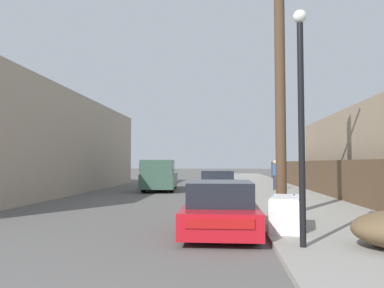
# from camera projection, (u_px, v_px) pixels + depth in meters

# --- Properties ---
(sidewalk_curb) EXTENTS (4.20, 63.00, 0.12)m
(sidewalk_curb) POSITION_uv_depth(u_px,v_px,m) (269.00, 187.00, 25.15)
(sidewalk_curb) COLOR gray
(sidewalk_curb) RESTS_ON ground
(discarded_fridge) EXTENTS (0.97, 1.66, 0.80)m
(discarded_fridge) POSITION_uv_depth(u_px,v_px,m) (286.00, 213.00, 8.84)
(discarded_fridge) COLOR white
(discarded_fridge) RESTS_ON sidewalk_curb
(parked_sports_car_red) EXTENTS (1.75, 4.23, 1.25)m
(parked_sports_car_red) POSITION_uv_depth(u_px,v_px,m) (221.00, 209.00, 9.23)
(parked_sports_car_red) COLOR red
(parked_sports_car_red) RESTS_ON ground
(car_parked_mid) EXTENTS (1.89, 4.23, 1.30)m
(car_parked_mid) POSITION_uv_depth(u_px,v_px,m) (218.00, 184.00, 19.59)
(car_parked_mid) COLOR silver
(car_parked_mid) RESTS_ON ground
(pickup_truck) EXTENTS (2.34, 5.72, 1.86)m
(pickup_truck) POSITION_uv_depth(u_px,v_px,m) (159.00, 176.00, 22.72)
(pickup_truck) COLOR #385647
(pickup_truck) RESTS_ON ground
(utility_pole) EXTENTS (1.80, 0.32, 9.21)m
(utility_pole) POSITION_uv_depth(u_px,v_px,m) (280.00, 60.00, 11.33)
(utility_pole) COLOR #4C3826
(utility_pole) RESTS_ON sidewalk_curb
(street_lamp) EXTENTS (0.26, 0.26, 4.53)m
(street_lamp) POSITION_uv_depth(u_px,v_px,m) (301.00, 107.00, 7.13)
(street_lamp) COLOR black
(street_lamp) RESTS_ON sidewalk_curb
(wooden_fence) EXTENTS (0.08, 36.22, 1.70)m
(wooden_fence) POSITION_uv_depth(u_px,v_px,m) (313.00, 176.00, 21.08)
(wooden_fence) COLOR brown
(wooden_fence) RESTS_ON sidewalk_curb
(building_left_block) EXTENTS (7.00, 22.11, 5.49)m
(building_left_block) POSITION_uv_depth(u_px,v_px,m) (22.00, 144.00, 21.11)
(building_left_block) COLOR tan
(building_left_block) RESTS_ON ground
(pedestrian) EXTENTS (0.34, 0.34, 1.75)m
(pedestrian) POSITION_uv_depth(u_px,v_px,m) (275.00, 174.00, 22.04)
(pedestrian) COLOR #282D42
(pedestrian) RESTS_ON sidewalk_curb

